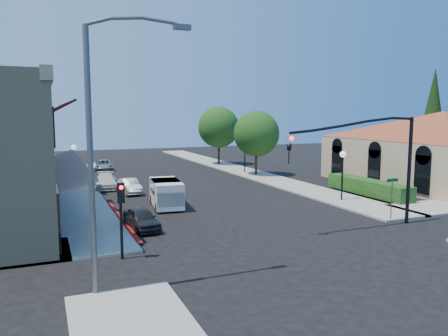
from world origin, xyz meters
name	(u,v)px	position (x,y,z in m)	size (l,w,h in m)	color
ground	(301,247)	(0.00, 0.00, 0.00)	(120.00, 120.00, 0.00)	black
sidewalk_left	(69,178)	(-8.75, 27.00, 0.06)	(3.50, 50.00, 0.12)	gray
sidewalk_right	(235,169)	(8.75, 27.00, 0.06)	(3.50, 50.00, 0.12)	gray
curb_red_strip	(122,222)	(-6.90, 8.00, 0.00)	(0.25, 10.00, 0.06)	maroon
mission_building	(442,141)	(21.99, 11.50, 3.75)	(30.12, 30.12, 6.40)	tan
hedge	(368,196)	(11.70, 9.00, 0.00)	(1.40, 8.00, 1.10)	#1B3F12
conifer_far	(433,112)	(28.00, 18.00, 6.36)	(3.20, 3.20, 11.00)	black
street_tree_a	(256,134)	(8.80, 22.00, 4.19)	(4.56, 4.56, 6.48)	black
street_tree_b	(219,127)	(8.80, 32.00, 4.54)	(4.94, 4.94, 7.02)	black
signal_mast_arm	(380,153)	(5.86, 1.50, 4.09)	(8.01, 0.39, 6.00)	black
secondary_signal	(121,206)	(-8.00, 1.41, 2.32)	(0.28, 0.42, 3.32)	black
cobra_streetlight	(101,142)	(-9.15, -2.00, 5.27)	(3.60, 0.25, 9.31)	#595B5E
street_name_sign	(392,192)	(7.50, 2.20, 1.70)	(0.80, 0.06, 2.50)	#595B5E
lamppost_left_near	(92,176)	(-8.50, 8.00, 2.74)	(0.44, 0.44, 3.57)	black
lamppost_left_far	(74,155)	(-8.50, 22.00, 2.74)	(0.44, 0.44, 3.57)	black
lamppost_right_near	(343,163)	(8.50, 8.00, 2.74)	(0.44, 0.44, 3.57)	black
lamppost_right_far	(245,147)	(8.50, 24.00, 2.74)	(0.44, 0.44, 3.57)	black
white_van	(166,192)	(-3.50, 10.87, 1.04)	(2.20, 4.22, 1.79)	white
parked_car_a	(141,219)	(-6.20, 6.00, 0.58)	(1.36, 3.39, 1.16)	black
parked_car_b	(130,186)	(-4.80, 16.90, 0.57)	(1.22, 3.48, 1.15)	#A5A8AA
parked_car_c	(106,181)	(-6.20, 20.00, 0.61)	(1.71, 4.21, 1.22)	silver
parked_car_d	(103,165)	(-4.85, 32.00, 0.57)	(1.90, 4.12, 1.15)	gray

